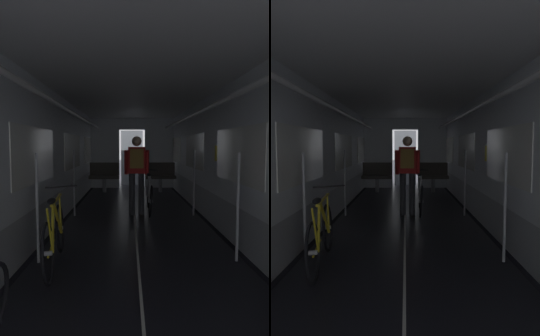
{
  "view_description": "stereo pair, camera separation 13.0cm",
  "coord_description": "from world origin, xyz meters",
  "views": [
    {
      "loc": [
        -0.12,
        -1.71,
        1.48
      ],
      "look_at": [
        0.0,
        4.54,
        1.03
      ],
      "focal_mm": 32.6,
      "sensor_mm": 36.0,
      "label": 1
    },
    {
      "loc": [
        0.01,
        -1.71,
        1.48
      ],
      "look_at": [
        0.0,
        4.54,
        1.03
      ],
      "focal_mm": 32.6,
      "sensor_mm": 36.0,
      "label": 2
    }
  ],
  "objects": [
    {
      "name": "train_car_shell",
      "position": [
        -0.0,
        3.6,
        1.7
      ],
      "size": [
        3.14,
        12.34,
        2.57
      ],
      "color": "black",
      "rests_on": "ground"
    },
    {
      "name": "bench_seat_far_left",
      "position": [
        -0.9,
        8.07,
        0.57
      ],
      "size": [
        0.98,
        0.51,
        0.95
      ],
      "color": "gray",
      "rests_on": "ground"
    },
    {
      "name": "bench_seat_far_right",
      "position": [
        0.9,
        8.07,
        0.57
      ],
      "size": [
        0.98,
        0.51,
        0.95
      ],
      "color": "gray",
      "rests_on": "ground"
    },
    {
      "name": "bicycle_yellow",
      "position": [
        -1.03,
        1.99,
        0.38
      ],
      "size": [
        0.44,
        1.69,
        0.94
      ],
      "color": "black",
      "rests_on": "ground"
    },
    {
      "name": "person_cyclist_aisle",
      "position": [
        0.05,
        4.76,
        1.02
      ],
      "size": [
        0.53,
        0.38,
        1.69
      ],
      "color": "#2D2D33",
      "rests_on": "ground"
    },
    {
      "name": "bicycle_silver_in_aisle",
      "position": [
        0.35,
        5.02,
        0.38
      ],
      "size": [
        0.44,
        1.69,
        0.95
      ],
      "color": "black",
      "rests_on": "ground"
    }
  ]
}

